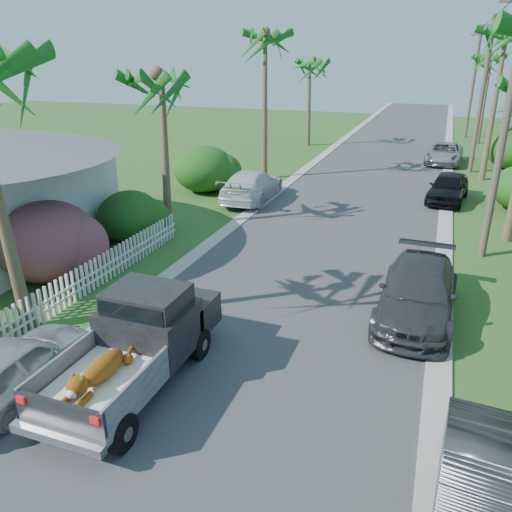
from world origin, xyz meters
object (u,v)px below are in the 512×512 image
at_px(utility_pole_d, 473,83).
at_px(parked_car_ln, 15,367).
at_px(parked_car_rd, 444,153).
at_px(parked_car_rm, 418,293).
at_px(parked_car_rf, 448,188).
at_px(parked_car_rn, 487,504).
at_px(pickup_truck, 143,336).
at_px(palm_l_c, 265,34).
at_px(parked_car_lf, 252,186).
at_px(utility_pole_b, 505,128).
at_px(palm_l_d, 311,60).
at_px(palm_r_c, 507,29).
at_px(utility_pole_c, 482,96).
at_px(palm_r_d, 491,56).
at_px(palm_l_b, 160,75).

bearing_deg(utility_pole_d, parked_car_ln, -103.22).
bearing_deg(parked_car_rd, utility_pole_d, 86.18).
bearing_deg(parked_car_rm, parked_car_rf, 88.68).
relative_size(parked_car_rn, parked_car_rm, 0.83).
relative_size(pickup_truck, parked_car_rm, 1.03).
relative_size(pickup_truck, palm_l_c, 0.56).
xyz_separation_m(parked_car_lf, utility_pole_b, (10.60, -4.19, 3.85)).
distance_m(palm_l_d, palm_r_c, 15.10).
xyz_separation_m(parked_car_rf, palm_l_c, (-10.30, 1.67, 7.20)).
height_order(utility_pole_b, utility_pole_c, same).
distance_m(parked_car_rm, parked_car_rf, 12.90).
bearing_deg(utility_pole_d, palm_r_c, -87.98).
height_order(parked_car_lf, palm_r_c, palm_r_c).
xyz_separation_m(palm_r_c, utility_pole_d, (-0.60, 17.00, -3.51)).
height_order(pickup_truck, parked_car_rf, pickup_truck).
xyz_separation_m(parked_car_ln, parked_car_lf, (-0.70, 16.32, 0.09)).
bearing_deg(utility_pole_d, utility_pole_b, -90.00).
bearing_deg(parked_car_rd, palm_l_d, 163.79).
height_order(palm_l_c, utility_pole_d, palm_l_c).
distance_m(parked_car_ln, utility_pole_c, 29.14).
relative_size(palm_l_d, utility_pole_c, 0.86).
relative_size(parked_car_rm, parked_car_lf, 0.96).
height_order(palm_l_c, utility_pole_b, palm_l_c).
relative_size(parked_car_ln, utility_pole_c, 0.43).
bearing_deg(parked_car_rd, palm_l_c, -136.90).
height_order(palm_r_c, utility_pole_d, palm_r_c).
height_order(palm_l_d, palm_r_d, palm_r_d).
bearing_deg(palm_r_d, utility_pole_c, -94.29).
height_order(pickup_truck, utility_pole_d, utility_pole_d).
bearing_deg(palm_r_d, palm_r_c, -91.23).
distance_m(parked_car_rd, utility_pole_c, 4.81).
bearing_deg(parked_car_rf, palm_l_b, -135.50).
bearing_deg(palm_r_c, parked_car_ln, -112.67).
distance_m(parked_car_rn, parked_car_lf, 19.44).
bearing_deg(palm_l_c, palm_l_b, -94.57).
bearing_deg(utility_pole_c, parked_car_ln, -110.04).
bearing_deg(parked_car_rn, pickup_truck, 168.74).
bearing_deg(palm_l_b, utility_pole_b, 4.61).
height_order(parked_car_rn, utility_pole_b, utility_pole_b).
relative_size(parked_car_rd, palm_l_d, 0.63).
bearing_deg(utility_pole_c, utility_pole_b, -90.00).
height_order(parked_car_rn, parked_car_lf, parked_car_lf).
bearing_deg(parked_car_ln, utility_pole_d, -105.18).
xyz_separation_m(palm_r_d, utility_pole_b, (-0.90, -27.00, -2.14)).
distance_m(utility_pole_b, utility_pole_d, 30.00).
xyz_separation_m(parked_car_ln, palm_r_d, (10.80, 39.13, 6.08)).
bearing_deg(palm_l_b, utility_pole_d, 68.20).
xyz_separation_m(parked_car_rd, palm_r_d, (2.53, 9.75, 6.06)).
height_order(pickup_truck, palm_l_b, palm_l_b).
bearing_deg(palm_r_c, parked_car_rn, -92.70).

